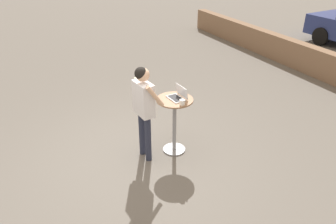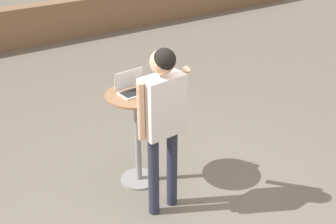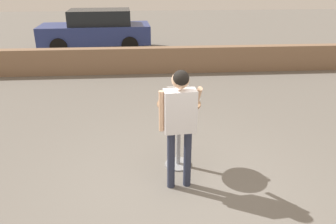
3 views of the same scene
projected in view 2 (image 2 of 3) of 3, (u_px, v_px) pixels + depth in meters
The scene contains 5 objects.
ground_plane at pixel (174, 212), 4.85m from camera, with size 50.00×50.00×0.00m, color slate.
cafe_table at pixel (138, 125), 5.05m from camera, with size 0.66×0.66×1.08m.
laptop at pixel (133, 87), 4.91m from camera, with size 0.36×0.28×0.23m.
coffee_mug at pixel (156, 84), 4.99m from camera, with size 0.13×0.09×0.09m.
standing_person at pixel (163, 111), 4.41m from camera, with size 0.58×0.41×1.76m.
Camera 2 is at (-2.21, -3.17, 3.11)m, focal length 50.00 mm.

